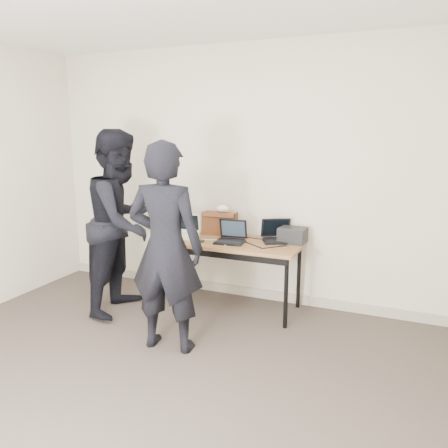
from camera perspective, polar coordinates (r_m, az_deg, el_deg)
The scene contains 13 objects.
room at distance 2.75m, azimuth -15.10°, elevation 1.82°, with size 4.60×4.60×2.80m.
desk at distance 4.46m, azimuth 0.41°, elevation -2.92°, with size 1.51×0.66×0.72m.
laptop_beige at distance 4.64m, azimuth -5.22°, elevation -1.06°, with size 0.31×0.31×0.23m.
laptop_center at distance 4.39m, azimuth 0.92°, elevation -1.73°, with size 0.31×0.30×0.22m.
laptop_right at distance 4.46m, azimuth 6.96°, elevation -1.58°, with size 0.40×0.39×0.22m.
leather_satchel at distance 4.69m, azimuth -0.55°, elevation 0.16°, with size 0.37×0.21×0.25m.
tissue at distance 4.66m, azimuth -0.20°, elevation 2.03°, with size 0.13×0.10×0.08m, color white.
equipment_box at distance 4.42m, azimuth 8.95°, elevation -1.44°, with size 0.26×0.22×0.15m, color black.
power_brick at distance 4.39m, azimuth -3.09°, elevation -2.25°, with size 0.07×0.04×0.03m, color black.
cables at distance 4.37m, azimuth 2.17°, elevation -2.41°, with size 0.99×0.41×0.01m.
person_typist at distance 3.61m, azimuth -7.64°, elevation -3.13°, with size 0.64×0.42×1.75m, color black.
person_observer at distance 4.50m, azimuth -13.20°, elevation 0.24°, with size 0.89×0.70×1.84m, color black.
baseboard at distance 5.00m, azimuth 1.77°, elevation -8.62°, with size 4.50×0.03×0.10m, color #A29886.
Camera 1 is at (1.67, -2.13, 1.82)m, focal length 35.00 mm.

